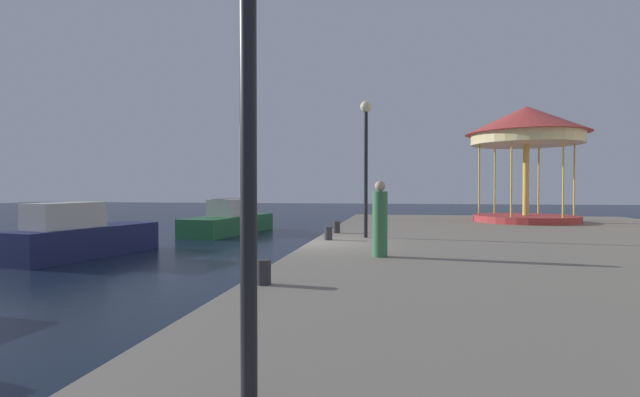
% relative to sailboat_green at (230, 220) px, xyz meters
% --- Properties ---
extents(ground_plane, '(120.00, 120.00, 0.00)m').
position_rel_sailboat_green_xyz_m(ground_plane, '(6.17, -10.15, -0.67)').
color(ground_plane, black).
extents(quay_dock, '(14.48, 29.48, 0.80)m').
position_rel_sailboat_green_xyz_m(quay_dock, '(13.41, -10.15, -0.27)').
color(quay_dock, gray).
rests_on(quay_dock, ground).
extents(sailboat_green, '(2.97, 6.82, 5.84)m').
position_rel_sailboat_green_xyz_m(sailboat_green, '(0.00, 0.00, 0.00)').
color(sailboat_green, '#236638').
rests_on(sailboat_green, ground).
extents(motorboat_navy, '(2.70, 5.71, 1.88)m').
position_rel_sailboat_green_xyz_m(motorboat_navy, '(-2.01, -9.00, 0.04)').
color(motorboat_navy, '#19214C').
rests_on(motorboat_navy, ground).
extents(carousel, '(5.47, 5.47, 5.34)m').
position_rel_sailboat_green_xyz_m(carousel, '(14.50, -0.38, 4.10)').
color(carousel, '#B23333').
rests_on(carousel, quay_dock).
extents(lamp_post_near_edge, '(0.36, 0.36, 3.98)m').
position_rel_sailboat_green_xyz_m(lamp_post_near_edge, '(7.69, -20.47, 2.88)').
color(lamp_post_near_edge, black).
rests_on(lamp_post_near_edge, quay_dock).
extents(lamp_post_mid_promenade, '(0.36, 0.36, 4.30)m').
position_rel_sailboat_green_xyz_m(lamp_post_mid_promenade, '(7.68, -8.67, 3.06)').
color(lamp_post_mid_promenade, black).
rests_on(lamp_post_mid_promenade, quay_dock).
extents(bollard_center, '(0.24, 0.24, 0.40)m').
position_rel_sailboat_green_xyz_m(bollard_center, '(6.57, -7.32, 0.33)').
color(bollard_center, '#2D2D33').
rests_on(bollard_center, quay_dock).
extents(bollard_north, '(0.24, 0.24, 0.40)m').
position_rel_sailboat_green_xyz_m(bollard_north, '(6.58, -16.31, 0.33)').
color(bollard_north, '#2D2D33').
rests_on(bollard_north, quay_dock).
extents(bollard_south, '(0.24, 0.24, 0.40)m').
position_rel_sailboat_green_xyz_m(bollard_south, '(6.62, -9.57, 0.33)').
color(bollard_south, '#2D2D33').
rests_on(bollard_south, quay_dock).
extents(person_by_the_water, '(0.34, 0.34, 1.72)m').
position_rel_sailboat_green_xyz_m(person_by_the_water, '(8.30, -12.85, 0.93)').
color(person_by_the_water, '#387247').
rests_on(person_by_the_water, quay_dock).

